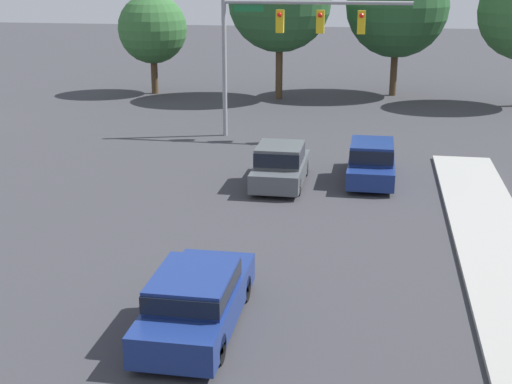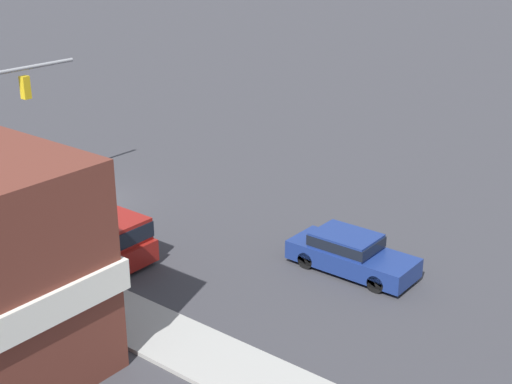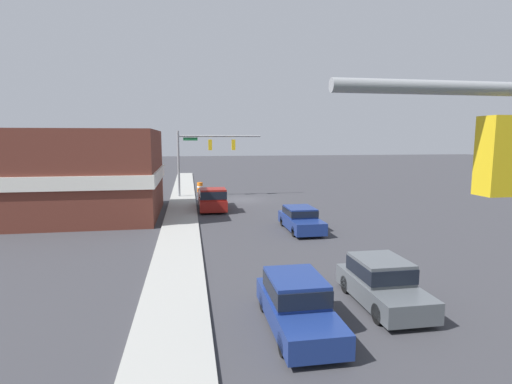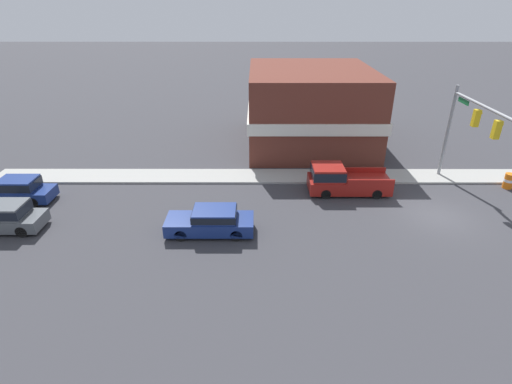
# 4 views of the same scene
# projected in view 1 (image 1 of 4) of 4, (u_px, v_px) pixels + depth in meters

# --- Properties ---
(far_signal_assembly) EXTENTS (8.87, 0.49, 6.94)m
(far_signal_assembly) POSITION_uv_depth(u_px,v_px,m) (287.00, 30.00, 33.39)
(far_signal_assembly) COLOR gray
(far_signal_assembly) RESTS_ON ground
(car_lead) EXTENTS (1.87, 4.85, 1.47)m
(car_lead) POSITION_uv_depth(u_px,v_px,m) (196.00, 298.00, 16.35)
(car_lead) COLOR black
(car_lead) RESTS_ON ground
(car_oncoming) EXTENTS (1.76, 4.62, 1.59)m
(car_oncoming) POSITION_uv_depth(u_px,v_px,m) (371.00, 160.00, 27.74)
(car_oncoming) COLOR black
(car_oncoming) RESTS_ON ground
(car_second_ahead) EXTENTS (1.82, 4.24, 1.61)m
(car_second_ahead) POSITION_uv_depth(u_px,v_px,m) (280.00, 164.00, 27.18)
(car_second_ahead) COLOR black
(car_second_ahead) RESTS_ON ground
(backdrop_tree_left_far) EXTENTS (4.43, 4.43, 6.41)m
(backdrop_tree_left_far) POSITION_uv_depth(u_px,v_px,m) (152.00, 29.00, 45.81)
(backdrop_tree_left_far) COLOR #4C3823
(backdrop_tree_left_far) RESTS_ON ground
(backdrop_tree_left_mid) EXTENTS (6.34, 6.34, 9.25)m
(backdrop_tree_left_mid) POSITION_uv_depth(u_px,v_px,m) (280.00, 0.00, 43.42)
(backdrop_tree_left_mid) COLOR #4C3823
(backdrop_tree_left_mid) RESTS_ON ground
(backdrop_tree_center) EXTENTS (6.45, 6.45, 8.89)m
(backdrop_tree_center) POSITION_uv_depth(u_px,v_px,m) (398.00, 6.00, 44.70)
(backdrop_tree_center) COLOR #4C3823
(backdrop_tree_center) RESTS_ON ground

